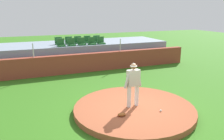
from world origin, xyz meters
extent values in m
plane|color=#316C19|center=(0.00, 0.00, 0.00)|extent=(60.00, 60.00, 0.00)
cylinder|color=#A05031|center=(0.00, 0.00, 0.11)|extent=(4.64, 4.64, 0.21)
cylinder|color=silver|center=(-0.21, 0.04, 0.63)|extent=(0.16, 0.16, 0.84)
cylinder|color=silver|center=(0.13, 0.06, 0.63)|extent=(0.16, 0.16, 0.84)
cube|color=#B7B2A8|center=(-0.04, 0.05, 1.35)|extent=(0.49, 0.28, 0.61)
cylinder|color=#B7B2A8|center=(-0.29, 0.04, 1.32)|extent=(0.31, 0.13, 0.68)
cylinder|color=#B7B2A8|center=(0.21, 0.07, 1.32)|extent=(0.24, 0.12, 0.68)
sphere|color=#8C6647|center=(-0.04, 0.05, 1.79)|extent=(0.23, 0.23, 0.23)
cone|color=#B7B2A8|center=(-0.04, 0.05, 1.87)|extent=(0.28, 0.28, 0.13)
sphere|color=white|center=(0.68, -0.78, 0.25)|extent=(0.07, 0.07, 0.07)
ellipsoid|color=brown|center=(-0.79, -0.57, 0.27)|extent=(0.31, 0.22, 0.11)
cube|color=brown|center=(0.00, 6.43, 0.59)|extent=(14.38, 0.40, 1.17)
cylinder|color=silver|center=(-3.19, 6.43, 1.58)|extent=(0.06, 0.06, 0.82)
cylinder|color=silver|center=(2.31, 6.43, 1.58)|extent=(0.06, 0.06, 0.82)
cube|color=gray|center=(0.00, 8.98, 0.77)|extent=(12.99, 3.67, 1.54)
cube|color=#245E2B|center=(-1.38, 7.57, 1.59)|extent=(0.48, 0.44, 0.10)
cube|color=#245E2B|center=(-1.38, 7.75, 1.84)|extent=(0.48, 0.08, 0.40)
cube|color=#245E2B|center=(-0.70, 7.58, 1.59)|extent=(0.48, 0.44, 0.10)
cube|color=#245E2B|center=(-0.70, 7.76, 1.84)|extent=(0.48, 0.08, 0.40)
cube|color=#245E2B|center=(0.01, 7.61, 1.59)|extent=(0.48, 0.44, 0.10)
cube|color=#245E2B|center=(0.01, 7.79, 1.84)|extent=(0.48, 0.08, 0.40)
cube|color=#245E2B|center=(0.72, 7.59, 1.59)|extent=(0.48, 0.44, 0.10)
cube|color=#245E2B|center=(0.72, 7.77, 1.84)|extent=(0.48, 0.08, 0.40)
cube|color=#245E2B|center=(1.40, 7.62, 1.59)|extent=(0.48, 0.44, 0.10)
cube|color=#245E2B|center=(1.40, 7.80, 1.84)|extent=(0.48, 0.08, 0.40)
cube|color=#245E2B|center=(-1.38, 8.49, 1.59)|extent=(0.48, 0.44, 0.10)
cube|color=#245E2B|center=(-1.38, 8.67, 1.84)|extent=(0.48, 0.08, 0.40)
cube|color=#245E2B|center=(-0.68, 8.48, 1.59)|extent=(0.48, 0.44, 0.10)
cube|color=#245E2B|center=(-0.68, 8.66, 1.84)|extent=(0.48, 0.08, 0.40)
cube|color=#245E2B|center=(-0.01, 8.51, 1.59)|extent=(0.48, 0.44, 0.10)
cube|color=#245E2B|center=(-0.01, 8.69, 1.84)|extent=(0.48, 0.08, 0.40)
cube|color=#245E2B|center=(0.69, 8.52, 1.59)|extent=(0.48, 0.44, 0.10)
cube|color=#245E2B|center=(0.69, 8.70, 1.84)|extent=(0.48, 0.08, 0.40)
cube|color=#245E2B|center=(1.39, 8.48, 1.59)|extent=(0.48, 0.44, 0.10)
cube|color=#245E2B|center=(1.39, 8.66, 1.84)|extent=(0.48, 0.08, 0.40)
camera|label=1|loc=(-3.83, -7.09, 3.78)|focal=36.03mm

